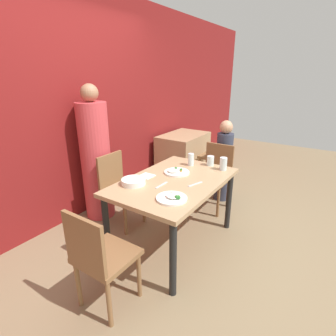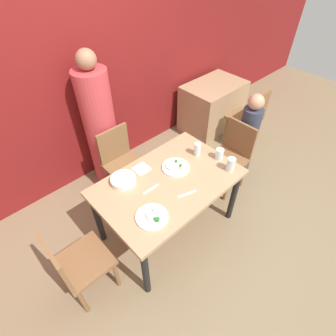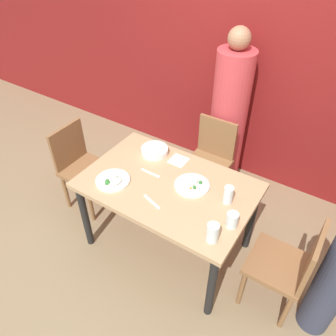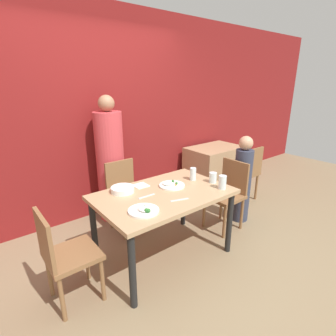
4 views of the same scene
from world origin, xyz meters
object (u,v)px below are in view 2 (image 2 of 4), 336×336
at_px(chair_child_spot, 231,155).
at_px(glass_water_tall, 197,149).
at_px(bowl_curry, 123,180).
at_px(plate_rice_adult, 175,167).
at_px(person_child, 246,140).
at_px(person_adult, 101,128).
at_px(chair_adult_spot, 122,162).

height_order(chair_child_spot, glass_water_tall, glass_water_tall).
height_order(chair_child_spot, bowl_curry, chair_child_spot).
bearing_deg(plate_rice_adult, person_child, -4.69).
distance_m(bowl_curry, glass_water_tall, 0.80).
xyz_separation_m(person_adult, glass_water_tall, (0.47, -1.04, 0.06)).
distance_m(person_child, glass_water_tall, 0.86).
distance_m(person_adult, person_child, 1.72).
height_order(chair_child_spot, person_adult, person_adult).
bearing_deg(bowl_curry, person_child, -9.87).
distance_m(person_adult, plate_rice_adult, 1.05).
bearing_deg(bowl_curry, glass_water_tall, -14.19).
relative_size(person_child, glass_water_tall, 8.15).
bearing_deg(plate_rice_adult, chair_adult_spot, 104.27).
height_order(chair_adult_spot, bowl_curry, chair_adult_spot).
bearing_deg(chair_adult_spot, glass_water_tall, -55.58).
bearing_deg(plate_rice_adult, glass_water_tall, -2.06).
xyz_separation_m(person_adult, bowl_curry, (-0.30, -0.85, 0.02)).
height_order(chair_child_spot, person_child, person_child).
height_order(person_adult, glass_water_tall, person_adult).
relative_size(chair_child_spot, bowl_curry, 3.72).
xyz_separation_m(person_adult, person_child, (1.29, -1.12, -0.21)).
bearing_deg(chair_child_spot, glass_water_tall, -98.70).
bearing_deg(chair_child_spot, plate_rice_adult, -96.31).
height_order(chair_child_spot, plate_rice_adult, chair_child_spot).
height_order(chair_adult_spot, chair_child_spot, same).
distance_m(chair_adult_spot, person_adult, 0.45).
xyz_separation_m(chair_adult_spot, glass_water_tall, (0.47, -0.69, 0.33)).
xyz_separation_m(chair_child_spot, plate_rice_adult, (-0.83, 0.09, 0.28)).
height_order(person_adult, plate_rice_adult, person_adult).
bearing_deg(person_child, glass_water_tall, 174.34).
height_order(plate_rice_adult, glass_water_tall, glass_water_tall).
distance_m(plate_rice_adult, glass_water_tall, 0.31).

